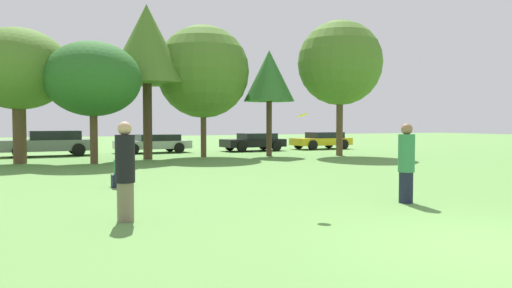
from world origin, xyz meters
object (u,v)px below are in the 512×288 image
(tree_5, at_px, (269,76))
(parked_car_silver, at_px, (154,143))
(bystander_sitting, at_px, (121,173))
(parked_car_grey, at_px, (50,143))
(parked_car_black, at_px, (254,141))
(tree_1, at_px, (18,70))
(frisbee, at_px, (303,115))
(tree_6, at_px, (340,63))
(tree_2, at_px, (93,79))
(tree_4, at_px, (203,72))
(parked_car_yellow, at_px, (322,140))
(person_thrower, at_px, (125,171))
(person_catcher, at_px, (406,163))
(tree_3, at_px, (147,45))

(tree_5, xyz_separation_m, parked_car_silver, (-4.97, 5.24, -3.62))
(bystander_sitting, distance_m, parked_car_grey, 14.16)
(parked_car_silver, distance_m, parked_car_black, 6.17)
(tree_1, relative_size, parked_car_black, 1.46)
(frisbee, xyz_separation_m, tree_6, (9.87, 13.28, 3.02))
(tree_2, bearing_deg, parked_car_silver, 57.79)
(tree_1, bearing_deg, tree_4, 4.28)
(bystander_sitting, relative_size, tree_4, 0.14)
(parked_car_silver, bearing_deg, bystander_sitting, 70.95)
(parked_car_grey, bearing_deg, parked_car_black, 175.78)
(frisbee, height_order, parked_car_black, frisbee)
(parked_car_silver, bearing_deg, parked_car_grey, 1.69)
(parked_car_yellow, bearing_deg, tree_2, 17.31)
(parked_car_silver, relative_size, parked_car_yellow, 1.06)
(tree_1, distance_m, parked_car_grey, 5.76)
(tree_6, bearing_deg, parked_car_yellow, 66.09)
(frisbee, height_order, parked_car_silver, frisbee)
(parked_car_grey, bearing_deg, parked_car_silver, -178.31)
(frisbee, relative_size, parked_car_yellow, 0.06)
(person_thrower, distance_m, parked_car_grey, 18.89)
(tree_2, height_order, parked_car_silver, tree_2)
(frisbee, xyz_separation_m, tree_4, (2.93, 15.38, 2.46))
(parked_car_silver, bearing_deg, person_thrower, 72.94)
(bystander_sitting, bearing_deg, frisbee, -62.01)
(tree_6, relative_size, parked_car_black, 1.81)
(frisbee, bearing_deg, bystander_sitting, 117.99)
(person_thrower, distance_m, parked_car_silver, 19.94)
(person_catcher, bearing_deg, parked_car_yellow, -112.50)
(tree_6, xyz_separation_m, parked_car_silver, (-8.55, 6.48, -4.35))
(tree_4, height_order, tree_5, tree_4)
(person_thrower, bearing_deg, person_catcher, 0.00)
(person_catcher, xyz_separation_m, tree_2, (-5.19, 13.58, 2.76))
(tree_3, bearing_deg, tree_2, -149.44)
(bystander_sitting, distance_m, parked_car_black, 17.25)
(tree_1, distance_m, tree_4, 8.53)
(parked_car_yellow, bearing_deg, tree_1, 10.46)
(tree_2, bearing_deg, parked_car_grey, 105.90)
(tree_5, bearing_deg, tree_3, 175.40)
(parked_car_grey, xyz_separation_m, parked_car_silver, (5.61, 0.50, -0.13))
(frisbee, relative_size, tree_1, 0.04)
(frisbee, bearing_deg, parked_car_grey, 102.56)
(parked_car_black, bearing_deg, person_thrower, 56.50)
(tree_6, xyz_separation_m, parked_car_yellow, (2.63, 5.92, -4.32))
(tree_2, bearing_deg, tree_6, -0.89)
(parked_car_black, bearing_deg, tree_5, 72.27)
(person_catcher, distance_m, frisbee, 2.75)
(parked_car_silver, bearing_deg, tree_1, 32.69)
(person_catcher, height_order, tree_4, tree_4)
(bystander_sitting, relative_size, parked_car_grey, 0.21)
(frisbee, distance_m, tree_2, 13.84)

